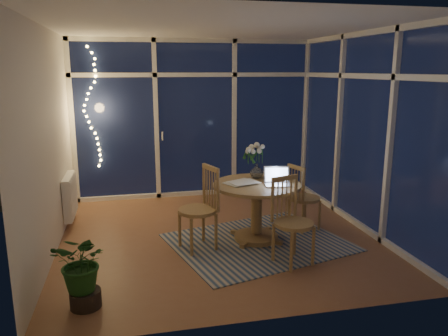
{
  "coord_description": "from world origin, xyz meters",
  "views": [
    {
      "loc": [
        -1.09,
        -5.23,
        2.11
      ],
      "look_at": [
        0.11,
        0.25,
        0.84
      ],
      "focal_mm": 35.0,
      "sensor_mm": 36.0,
      "label": 1
    }
  ],
  "objects": [
    {
      "name": "potted_plant",
      "position": [
        -1.55,
        -1.45,
        0.38
      ],
      "size": [
        0.69,
        0.65,
        0.76
      ],
      "primitive_type": "imported",
      "rotation": [
        0.0,
        0.0,
        -0.43
      ],
      "color": "#1A491A",
      "rests_on": "floor"
    },
    {
      "name": "wall_left",
      "position": [
        -2.0,
        0.0,
        1.3
      ],
      "size": [
        0.04,
        4.0,
        2.6
      ],
      "primitive_type": "cube",
      "color": "silver",
      "rests_on": "floor"
    },
    {
      "name": "rug",
      "position": [
        0.42,
        -0.34,
        0.01
      ],
      "size": [
        2.39,
        2.1,
        0.01
      ],
      "primitive_type": "cube",
      "rotation": [
        0.0,
        0.0,
        0.26
      ],
      "color": "#B6A793",
      "rests_on": "floor"
    },
    {
      "name": "chair_left",
      "position": [
        -0.35,
        -0.36,
        0.51
      ],
      "size": [
        0.6,
        0.6,
        1.02
      ],
      "primitive_type": "cube",
      "rotation": [
        0.0,
        0.0,
        -1.26
      ],
      "color": "olive",
      "rests_on": "floor"
    },
    {
      "name": "neighbour_roof",
      "position": [
        0.3,
        8.5,
        2.2
      ],
      "size": [
        7.0,
        3.0,
        2.2
      ],
      "primitive_type": "cube",
      "color": "#31343B",
      "rests_on": "ground"
    },
    {
      "name": "dining_table",
      "position": [
        0.42,
        -0.24,
        0.37
      ],
      "size": [
        1.33,
        1.33,
        0.74
      ],
      "primitive_type": "cylinder",
      "rotation": [
        0.0,
        0.0,
        0.26
      ],
      "color": "olive",
      "rests_on": "floor"
    },
    {
      "name": "garden_fence",
      "position": [
        0.0,
        5.5,
        0.9
      ],
      "size": [
        11.0,
        0.08,
        1.8
      ],
      "primitive_type": "cube",
      "color": "#372414",
      "rests_on": "ground"
    },
    {
      "name": "garden_shrubs",
      "position": [
        -0.8,
        3.4,
        0.45
      ],
      "size": [
        0.9,
        0.9,
        0.9
      ],
      "primitive_type": "sphere",
      "color": "black",
      "rests_on": "ground"
    },
    {
      "name": "ceiling",
      "position": [
        0.0,
        0.0,
        2.6
      ],
      "size": [
        4.0,
        4.0,
        0.0
      ],
      "primitive_type": "plane",
      "color": "white",
      "rests_on": "wall_back"
    },
    {
      "name": "chair_front",
      "position": [
        0.62,
        -0.98,
        0.49
      ],
      "size": [
        0.58,
        0.58,
        0.98
      ],
      "primitive_type": "cube",
      "rotation": [
        0.0,
        0.0,
        0.34
      ],
      "color": "olive",
      "rests_on": "floor"
    },
    {
      "name": "phone",
      "position": [
        0.59,
        -0.35,
        0.74
      ],
      "size": [
        0.1,
        0.05,
        0.01
      ],
      "primitive_type": "cube",
      "rotation": [
        0.0,
        0.0,
        -0.05
      ],
      "color": "black",
      "rests_on": "dining_table"
    },
    {
      "name": "wall_back",
      "position": [
        0.0,
        2.0,
        1.3
      ],
      "size": [
        4.0,
        0.04,
        2.6
      ],
      "primitive_type": "cube",
      "color": "silver",
      "rests_on": "floor"
    },
    {
      "name": "fairy_lights",
      "position": [
        -1.65,
        1.88,
        1.52
      ],
      "size": [
        0.24,
        0.1,
        1.85
      ],
      "primitive_type": null,
      "color": "#FFCF66",
      "rests_on": "window_wall_back"
    },
    {
      "name": "garden_patio",
      "position": [
        0.5,
        5.0,
        -0.06
      ],
      "size": [
        12.0,
        6.0,
        0.1
      ],
      "primitive_type": "cube",
      "color": "black",
      "rests_on": "ground"
    },
    {
      "name": "wall_front",
      "position": [
        0.0,
        -2.0,
        1.3
      ],
      "size": [
        4.0,
        0.04,
        2.6
      ],
      "primitive_type": "cube",
      "color": "silver",
      "rests_on": "floor"
    },
    {
      "name": "wall_right",
      "position": [
        2.0,
        0.0,
        1.3
      ],
      "size": [
        0.04,
        4.0,
        2.6
      ],
      "primitive_type": "cube",
      "color": "silver",
      "rests_on": "floor"
    },
    {
      "name": "newspapers",
      "position": [
        0.24,
        -0.2,
        0.75
      ],
      "size": [
        0.42,
        0.38,
        0.02
      ],
      "primitive_type": "cube",
      "rotation": [
        0.0,
        0.0,
        0.42
      ],
      "color": "white",
      "rests_on": "dining_table"
    },
    {
      "name": "window_wall_back",
      "position": [
        0.0,
        1.96,
        1.3
      ],
      "size": [
        4.0,
        0.1,
        2.6
      ],
      "primitive_type": "cube",
      "color": "white",
      "rests_on": "floor"
    },
    {
      "name": "flower_vase",
      "position": [
        0.49,
        0.03,
        0.84
      ],
      "size": [
        0.25,
        0.25,
        0.21
      ],
      "primitive_type": "imported",
      "rotation": [
        0.0,
        0.0,
        0.26
      ],
      "color": "silver",
      "rests_on": "dining_table"
    },
    {
      "name": "bowl",
      "position": [
        0.64,
        -0.07,
        0.76
      ],
      "size": [
        0.19,
        0.19,
        0.04
      ],
      "primitive_type": "imported",
      "rotation": [
        0.0,
        0.0,
        0.26
      ],
      "color": "silver",
      "rests_on": "dining_table"
    },
    {
      "name": "chair_right",
      "position": [
        1.16,
        -0.0,
        0.46
      ],
      "size": [
        0.53,
        0.53,
        0.91
      ],
      "primitive_type": "cube",
      "rotation": [
        0.0,
        0.0,
        1.89
      ],
      "color": "olive",
      "rests_on": "floor"
    },
    {
      "name": "window_wall_right",
      "position": [
        1.96,
        0.0,
        1.3
      ],
      "size": [
        0.1,
        4.0,
        2.6
      ],
      "primitive_type": "cube",
      "color": "white",
      "rests_on": "floor"
    },
    {
      "name": "radiator",
      "position": [
        -1.94,
        0.9,
        0.4
      ],
      "size": [
        0.1,
        0.7,
        0.58
      ],
      "primitive_type": "cube",
      "color": "white",
      "rests_on": "wall_left"
    },
    {
      "name": "floor",
      "position": [
        0.0,
        0.0,
        0.0
      ],
      "size": [
        4.0,
        4.0,
        0.0
      ],
      "primitive_type": "plane",
      "color": "#905D3F",
      "rests_on": "ground"
    },
    {
      "name": "laptop",
      "position": [
        0.64,
        -0.38,
        0.86
      ],
      "size": [
        0.36,
        0.32,
        0.23
      ],
      "primitive_type": null,
      "rotation": [
        0.0,
        0.0,
        -0.17
      ],
      "color": "silver",
      "rests_on": "dining_table"
    }
  ]
}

